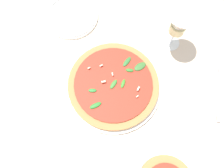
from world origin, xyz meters
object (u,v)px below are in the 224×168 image
Objects in this scene: pizza_arugula_main at (112,85)px; wine_glass at (178,24)px; side_plate_white at (71,16)px; fork at (216,92)px.

wine_glass is (0.15, -0.22, 0.10)m from pizza_arugula_main.
side_plate_white is at bearing 68.30° from wine_glass.
side_plate_white reaches higher than fork.
fork is (-0.20, -0.12, -0.11)m from wine_glass.
side_plate_white is at bearing 65.45° from fork.
pizza_arugula_main is 1.91× the size of wine_glass.
wine_glass reaches higher than pizza_arugula_main.
wine_glass is at bearing -111.70° from side_plate_white.
wine_glass reaches higher than side_plate_white.
pizza_arugula_main is at bearing 92.69° from fork.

